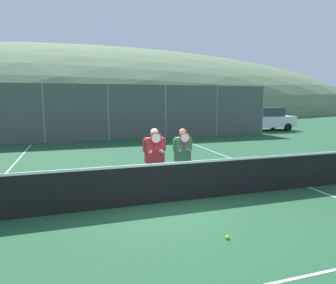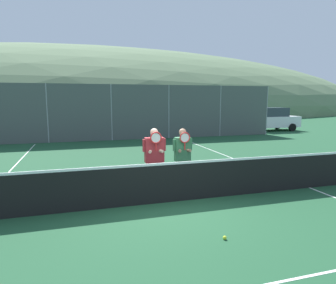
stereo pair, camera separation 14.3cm
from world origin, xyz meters
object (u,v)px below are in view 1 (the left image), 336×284
at_px(car_right_of_center, 204,120).
at_px(car_far_right, 264,119).
at_px(car_center, 140,121).
at_px(car_left_of_center, 64,123).
at_px(tennis_ball_on_court, 227,237).
at_px(player_center_left, 183,154).
at_px(player_leftmost, 155,155).

relative_size(car_right_of_center, car_far_right, 0.97).
xyz_separation_m(car_center, car_right_of_center, (4.92, 0.23, -0.03)).
bearing_deg(car_left_of_center, car_far_right, -0.56).
bearing_deg(tennis_ball_on_court, car_right_of_center, 67.01).
relative_size(car_left_of_center, car_right_of_center, 1.01).
height_order(car_far_right, tennis_ball_on_court, car_far_right).
bearing_deg(car_left_of_center, player_center_left, -75.42).
height_order(car_left_of_center, car_far_right, car_left_of_center).
bearing_deg(car_right_of_center, car_center, -177.27).
height_order(player_leftmost, car_far_right, car_far_right).
distance_m(car_left_of_center, car_right_of_center, 9.86).
xyz_separation_m(player_center_left, tennis_ball_on_court, (-0.24, -2.96, -0.96)).
distance_m(player_leftmost, tennis_ball_on_court, 3.18).
distance_m(player_center_left, car_left_of_center, 13.30).
xyz_separation_m(car_far_right, tennis_ball_on_court, (-11.83, -15.68, -0.89)).
height_order(player_leftmost, car_right_of_center, car_right_of_center).
relative_size(player_leftmost, car_left_of_center, 0.37).
distance_m(car_left_of_center, car_center, 4.94).
relative_size(player_center_left, car_far_right, 0.36).
relative_size(car_left_of_center, car_far_right, 0.98).
bearing_deg(player_center_left, tennis_ball_on_court, -94.65).
bearing_deg(player_leftmost, car_right_of_center, 60.61).
bearing_deg(player_center_left, car_center, 82.85).
bearing_deg(car_center, player_leftmost, -100.59).
bearing_deg(car_right_of_center, player_leftmost, -119.39).
relative_size(car_center, car_right_of_center, 0.96).
relative_size(car_center, tennis_ball_on_court, 64.72).
xyz_separation_m(car_center, car_far_right, (9.99, 0.00, -0.02)).
bearing_deg(player_leftmost, car_center, 79.41).
bearing_deg(car_right_of_center, player_center_left, -116.69).
bearing_deg(car_far_right, tennis_ball_on_court, -127.03).
xyz_separation_m(car_center, tennis_ball_on_court, (-1.84, -15.68, -0.91)).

